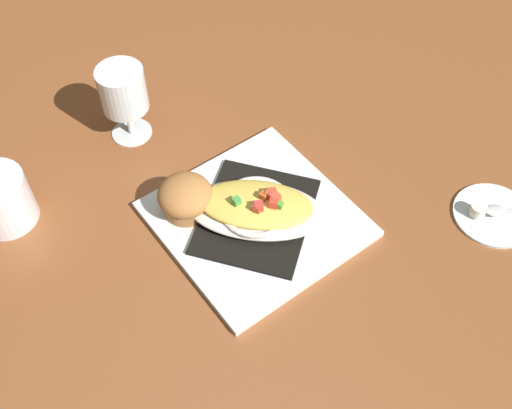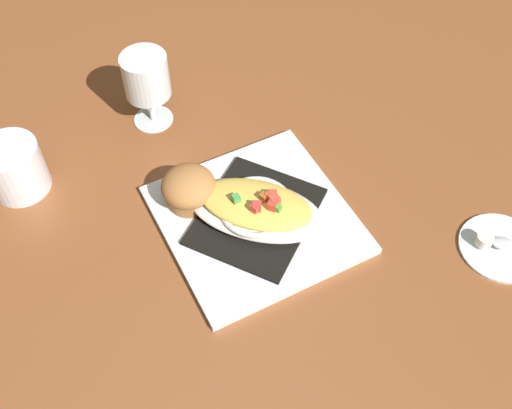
{
  "view_description": "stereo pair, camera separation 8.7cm",
  "coord_description": "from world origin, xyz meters",
  "px_view_note": "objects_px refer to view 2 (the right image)",
  "views": [
    {
      "loc": [
        -0.35,
        0.4,
        0.74
      ],
      "look_at": [
        0.0,
        0.0,
        0.04
      ],
      "focal_mm": 43.62,
      "sensor_mm": 36.0,
      "label": 1
    },
    {
      "loc": [
        -0.41,
        0.34,
        0.74
      ],
      "look_at": [
        0.0,
        0.0,
        0.04
      ],
      "focal_mm": 43.62,
      "sensor_mm": 36.0,
      "label": 2
    }
  ],
  "objects_px": {
    "square_plate": "(256,219)",
    "gratin_dish": "(256,208)",
    "stemmed_glass": "(144,81)",
    "creamer_saucer": "(501,247)",
    "spoon": "(509,244)",
    "creamer_cup_0": "(484,240)",
    "coffee_mug": "(15,169)",
    "muffin": "(189,188)"
  },
  "relations": [
    {
      "from": "coffee_mug",
      "to": "spoon",
      "type": "height_order",
      "value": "coffee_mug"
    },
    {
      "from": "gratin_dish",
      "to": "spoon",
      "type": "relative_size",
      "value": 2.76
    },
    {
      "from": "creamer_saucer",
      "to": "spoon",
      "type": "relative_size",
      "value": 1.45
    },
    {
      "from": "square_plate",
      "to": "spoon",
      "type": "bearing_deg",
      "value": -136.74
    },
    {
      "from": "creamer_saucer",
      "to": "spoon",
      "type": "bearing_deg",
      "value": -136.18
    },
    {
      "from": "muffin",
      "to": "creamer_cup_0",
      "type": "xyz_separation_m",
      "value": [
        -0.32,
        -0.28,
        -0.02
      ]
    },
    {
      "from": "muffin",
      "to": "spoon",
      "type": "relative_size",
      "value": 0.98
    },
    {
      "from": "spoon",
      "to": "creamer_cup_0",
      "type": "xyz_separation_m",
      "value": [
        0.03,
        0.02,
        0.0
      ]
    },
    {
      "from": "coffee_mug",
      "to": "creamer_cup_0",
      "type": "height_order",
      "value": "coffee_mug"
    },
    {
      "from": "muffin",
      "to": "stemmed_glass",
      "type": "relative_size",
      "value": 0.61
    },
    {
      "from": "spoon",
      "to": "gratin_dish",
      "type": "bearing_deg",
      "value": 43.27
    },
    {
      "from": "stemmed_glass",
      "to": "coffee_mug",
      "type": "bearing_deg",
      "value": 88.12
    },
    {
      "from": "muffin",
      "to": "creamer_cup_0",
      "type": "bearing_deg",
      "value": -139.13
    },
    {
      "from": "gratin_dish",
      "to": "muffin",
      "type": "relative_size",
      "value": 2.82
    },
    {
      "from": "muffin",
      "to": "spoon",
      "type": "bearing_deg",
      "value": -138.9
    },
    {
      "from": "spoon",
      "to": "coffee_mug",
      "type": "bearing_deg",
      "value": 41.64
    },
    {
      "from": "muffin",
      "to": "stemmed_glass",
      "type": "height_order",
      "value": "stemmed_glass"
    },
    {
      "from": "stemmed_glass",
      "to": "spoon",
      "type": "relative_size",
      "value": 1.61
    },
    {
      "from": "stemmed_glass",
      "to": "creamer_cup_0",
      "type": "relative_size",
      "value": 5.4
    },
    {
      "from": "spoon",
      "to": "creamer_cup_0",
      "type": "distance_m",
      "value": 0.04
    },
    {
      "from": "gratin_dish",
      "to": "creamer_cup_0",
      "type": "relative_size",
      "value": 9.29
    },
    {
      "from": "stemmed_glass",
      "to": "creamer_saucer",
      "type": "xyz_separation_m",
      "value": [
        -0.53,
        -0.24,
        -0.08
      ]
    },
    {
      "from": "gratin_dish",
      "to": "coffee_mug",
      "type": "height_order",
      "value": "coffee_mug"
    },
    {
      "from": "square_plate",
      "to": "stemmed_glass",
      "type": "relative_size",
      "value": 2.02
    },
    {
      "from": "coffee_mug",
      "to": "stemmed_glass",
      "type": "distance_m",
      "value": 0.24
    },
    {
      "from": "muffin",
      "to": "creamer_cup_0",
      "type": "distance_m",
      "value": 0.42
    },
    {
      "from": "stemmed_glass",
      "to": "creamer_saucer",
      "type": "bearing_deg",
      "value": -155.19
    },
    {
      "from": "creamer_cup_0",
      "to": "gratin_dish",
      "type": "bearing_deg",
      "value": 43.21
    },
    {
      "from": "square_plate",
      "to": "creamer_saucer",
      "type": "height_order",
      "value": "square_plate"
    },
    {
      "from": "muffin",
      "to": "coffee_mug",
      "type": "distance_m",
      "value": 0.26
    },
    {
      "from": "square_plate",
      "to": "creamer_saucer",
      "type": "distance_m",
      "value": 0.35
    },
    {
      "from": "square_plate",
      "to": "stemmed_glass",
      "type": "height_order",
      "value": "stemmed_glass"
    },
    {
      "from": "square_plate",
      "to": "gratin_dish",
      "type": "height_order",
      "value": "gratin_dish"
    },
    {
      "from": "creamer_saucer",
      "to": "creamer_cup_0",
      "type": "bearing_deg",
      "value": 43.82
    },
    {
      "from": "creamer_saucer",
      "to": "creamer_cup_0",
      "type": "xyz_separation_m",
      "value": [
        0.02,
        0.02,
        0.01
      ]
    },
    {
      "from": "coffee_mug",
      "to": "spoon",
      "type": "relative_size",
      "value": 1.46
    },
    {
      "from": "muffin",
      "to": "gratin_dish",
      "type": "bearing_deg",
      "value": -146.52
    },
    {
      "from": "gratin_dish",
      "to": "creamer_saucer",
      "type": "height_order",
      "value": "gratin_dish"
    },
    {
      "from": "coffee_mug",
      "to": "creamer_saucer",
      "type": "distance_m",
      "value": 0.71
    },
    {
      "from": "coffee_mug",
      "to": "stemmed_glass",
      "type": "bearing_deg",
      "value": -91.88
    },
    {
      "from": "stemmed_glass",
      "to": "creamer_saucer",
      "type": "distance_m",
      "value": 0.58
    },
    {
      "from": "stemmed_glass",
      "to": "creamer_saucer",
      "type": "height_order",
      "value": "stemmed_glass"
    }
  ]
}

